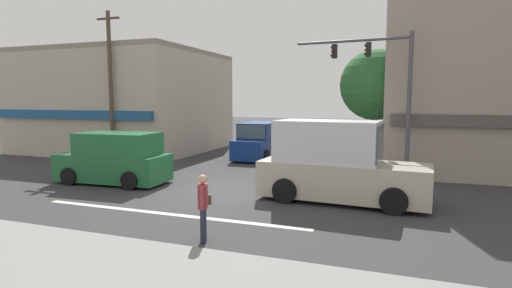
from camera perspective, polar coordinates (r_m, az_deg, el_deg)
ground_plane at (r=15.56m, az=-5.61°, el=-6.51°), size 120.00×120.00×0.00m
lane_marking_stripe at (r=12.59m, az=-12.56°, el=-9.72°), size 9.00×0.24×0.01m
sidewalk_curb at (r=9.01m, az=-30.61°, el=-16.57°), size 40.00×5.00×0.16m
building_left_block at (r=29.26m, az=-18.04°, el=5.78°), size 11.74×10.20×6.64m
street_tree at (r=20.24m, az=16.69°, el=8.03°), size 3.39×3.39×5.86m
utility_pole_near_left at (r=23.28m, az=-20.05°, el=7.88°), size 1.40×0.22×8.17m
traffic_light_mast at (r=17.63m, az=17.93°, el=8.38°), size 4.88×0.54×6.20m
van_parked_curbside at (r=23.68m, az=0.46°, el=0.41°), size 2.08×4.62×2.11m
box_truck_crossing_leftbound at (r=13.88m, az=11.50°, el=-2.92°), size 5.71×2.50×2.75m
van_crossing_center at (r=17.54m, az=-19.54°, el=-2.05°), size 4.68×2.20×2.11m
pedestrian_foreground_with_bag at (r=9.85m, az=-7.55°, el=-8.44°), size 0.41×0.69×1.67m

